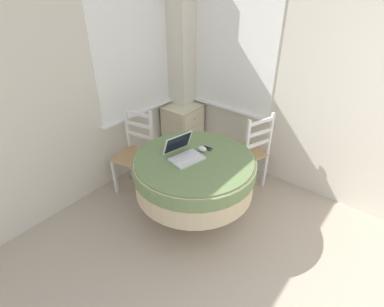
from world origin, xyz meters
name	(u,v)px	position (x,y,z in m)	size (l,w,h in m)	color
corner_room_shell	(222,95)	(1.17, 2.11, 1.28)	(4.25, 5.20, 2.55)	beige
round_dining_table	(194,172)	(0.76, 2.13, 0.58)	(1.21, 1.21, 0.75)	#4C3D2D
laptop	(184,153)	(0.72, 2.22, 0.79)	(0.37, 0.35, 0.22)	silver
computer_mouse	(202,149)	(0.92, 2.15, 0.77)	(0.06, 0.10, 0.05)	white
cell_phone	(207,148)	(0.99, 2.14, 0.75)	(0.07, 0.11, 0.01)	#2D2D33
dining_chair_near_back_window	(135,154)	(0.75, 3.00, 0.47)	(0.47, 0.47, 0.98)	tan
dining_chair_near_right_window	(249,153)	(1.60, 1.97, 0.47)	(0.50, 0.50, 0.98)	tan
corner_cabinet	(183,129)	(1.72, 3.09, 0.36)	(0.48, 0.44, 0.73)	beige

